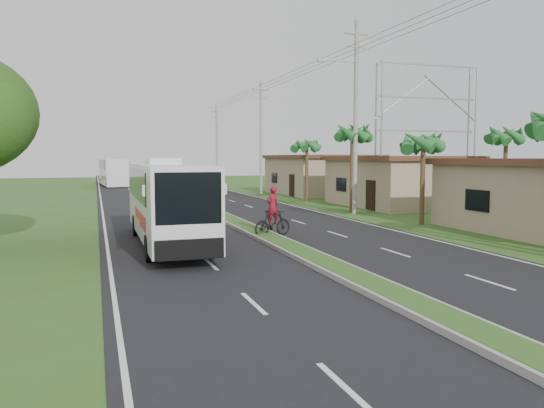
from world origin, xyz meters
name	(u,v)px	position (x,y,z in m)	size (l,w,h in m)	color
ground	(380,293)	(0.00, 0.00, 0.00)	(180.00, 180.00, 0.00)	#3A531E
road_asphalt	(216,215)	(0.00, 20.00, 0.01)	(14.00, 160.00, 0.02)	black
median_strip	(216,213)	(0.00, 20.00, 0.10)	(1.20, 160.00, 0.18)	gray
lane_edge_left	(103,219)	(-6.70, 20.00, 0.00)	(0.12, 160.00, 0.01)	silver
lane_edge_right	(316,212)	(6.70, 20.00, 0.00)	(0.12, 160.00, 0.01)	silver
shop_mid	(397,181)	(14.00, 22.00, 1.86)	(7.60, 10.60, 3.67)	tan
shop_far	(320,174)	(14.00, 36.00, 1.93)	(8.60, 11.60, 3.82)	tan
palm_verge_b	(423,142)	(9.40, 12.00, 4.36)	(2.40, 2.40, 5.05)	#473321
palm_verge_c	(352,133)	(8.80, 19.00, 5.12)	(2.40, 2.40, 5.85)	#473321
palm_verge_d	(307,145)	(9.30, 28.00, 4.55)	(2.40, 2.40, 5.25)	#473321
palm_behind_shop	(506,136)	(17.50, 15.00, 4.93)	(2.40, 2.40, 5.65)	#473321
utility_pole_b	(355,114)	(8.47, 18.00, 6.26)	(3.20, 0.28, 12.00)	gray
utility_pole_c	(261,136)	(8.50, 38.00, 5.67)	(1.60, 0.28, 11.00)	gray
utility_pole_d	(217,144)	(8.50, 58.00, 5.42)	(1.60, 0.28, 10.50)	gray
billboard_lattice	(427,122)	(22.00, 30.00, 6.82)	(10.18, 1.18, 12.07)	gray
coach_bus_main	(166,197)	(-4.35, 9.60, 1.95)	(2.37, 10.96, 3.54)	white
coach_bus_far	(113,171)	(-4.99, 57.56, 1.90)	(3.27, 11.65, 3.35)	white
motorcyclist	(273,219)	(0.45, 10.35, 0.80)	(2.04, 1.17, 2.27)	black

